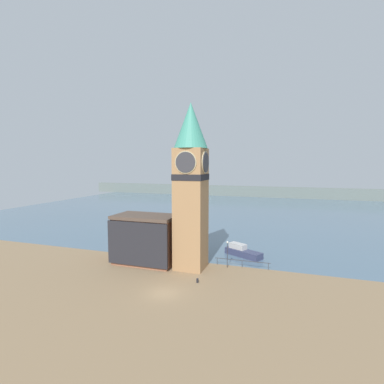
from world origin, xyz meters
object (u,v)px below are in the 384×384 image
boat_near (242,252)px  lamp_post (227,249)px  clock_tower (191,182)px  mooring_bollard_near (197,280)px  pier_building (145,239)px

boat_near → lamp_post: size_ratio=1.67×
clock_tower → mooring_bollard_near: (2.69, -5.15, -12.81)m
lamp_post → clock_tower: bearing=-160.6°
boat_near → mooring_bollard_near: (-3.80, -13.54, -0.42)m
clock_tower → lamp_post: clock_tower is taller
boat_near → mooring_bollard_near: bearing=-77.2°
clock_tower → mooring_bollard_near: 14.07m
mooring_bollard_near → clock_tower: bearing=117.6°
pier_building → lamp_post: (12.83, 2.04, -1.03)m
pier_building → boat_near: size_ratio=1.45×
clock_tower → lamp_post: (5.25, 1.85, -10.28)m
clock_tower → pier_building: clock_tower is taller
clock_tower → pier_building: (-7.59, -0.19, -9.25)m
clock_tower → mooring_bollard_near: clock_tower is taller
pier_building → lamp_post: pier_building is taller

